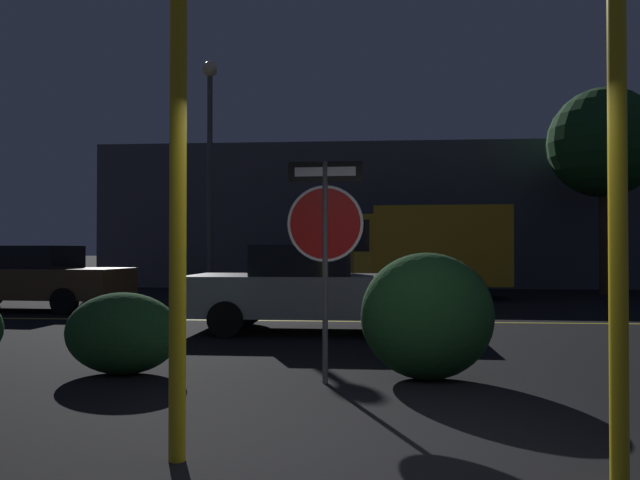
# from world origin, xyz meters

# --- Properties ---
(ground_plane) EXTENTS (260.00, 260.00, 0.00)m
(ground_plane) POSITION_xyz_m (0.00, 0.00, 0.00)
(ground_plane) COLOR black
(road_center_stripe) EXTENTS (36.90, 0.12, 0.01)m
(road_center_stripe) POSITION_xyz_m (0.00, 8.16, 0.00)
(road_center_stripe) COLOR gold
(road_center_stripe) RESTS_ON ground_plane
(stop_sign) EXTENTS (0.84, 0.06, 2.41)m
(stop_sign) POSITION_xyz_m (-0.56, 2.35, 1.71)
(stop_sign) COLOR #4C4C51
(stop_sign) RESTS_ON ground_plane
(yellow_pole_left) EXTENTS (0.12, 0.12, 3.27)m
(yellow_pole_left) POSITION_xyz_m (-1.41, -0.20, 1.63)
(yellow_pole_left) COLOR yellow
(yellow_pole_left) RESTS_ON ground_plane
(yellow_pole_right) EXTENTS (0.11, 0.11, 3.56)m
(yellow_pole_right) POSITION_xyz_m (1.44, -0.45, 1.78)
(yellow_pole_right) COLOR yellow
(yellow_pole_right) RESTS_ON ground_plane
(hedge_bush_1) EXTENTS (1.36, 0.85, 0.95)m
(hedge_bush_1) POSITION_xyz_m (-2.95, 2.65, 0.48)
(hedge_bush_1) COLOR #1E4C23
(hedge_bush_1) RESTS_ON ground_plane
(hedge_bush_2) EXTENTS (1.48, 1.05, 1.42)m
(hedge_bush_2) POSITION_xyz_m (0.56, 2.62, 0.71)
(hedge_bush_2) COLOR #19421E
(hedge_bush_2) RESTS_ON ground_plane
(passing_car_1) EXTENTS (5.05, 2.14, 1.54)m
(passing_car_1) POSITION_xyz_m (-8.25, 9.90, 0.76)
(passing_car_1) COLOR brown
(passing_car_1) RESTS_ON ground_plane
(passing_car_2) EXTENTS (4.42, 1.97, 1.53)m
(passing_car_2) POSITION_xyz_m (-1.12, 6.59, 0.76)
(passing_car_2) COLOR #9E9EA3
(passing_car_2) RESTS_ON ground_plane
(delivery_truck) EXTENTS (6.38, 2.64, 2.71)m
(delivery_truck) POSITION_xyz_m (0.75, 14.51, 1.53)
(delivery_truck) COLOR gold
(delivery_truck) RESTS_ON ground_plane
(street_lamp) EXTENTS (0.46, 0.46, 7.08)m
(street_lamp) POSITION_xyz_m (-4.80, 13.81, 4.62)
(street_lamp) COLOR #4C4C51
(street_lamp) RESTS_ON ground_plane
(tree_1) EXTENTS (3.52, 3.52, 6.64)m
(tree_1) POSITION_xyz_m (7.48, 16.19, 4.86)
(tree_1) COLOR #422D1E
(tree_1) RESTS_ON ground_plane
(building_backdrop) EXTENTS (23.71, 3.87, 5.49)m
(building_backdrop) POSITION_xyz_m (1.38, 20.66, 2.74)
(building_backdrop) COLOR #4C4C56
(building_backdrop) RESTS_ON ground_plane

